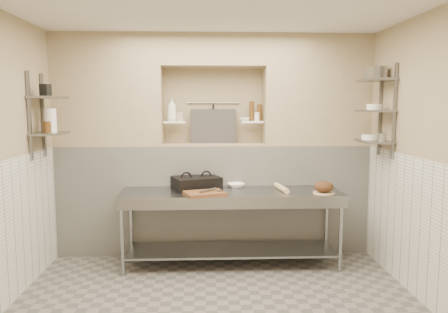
{
  "coord_description": "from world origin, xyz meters",
  "views": [
    {
      "loc": [
        -0.11,
        -3.89,
        1.91
      ],
      "look_at": [
        0.1,
        0.9,
        1.35
      ],
      "focal_mm": 35.0,
      "sensor_mm": 36.0,
      "label": 1
    }
  ],
  "objects": [
    {
      "name": "shelf_rail_left_a",
      "position": [
        -1.98,
        1.25,
        1.8
      ],
      "size": [
        0.03,
        0.03,
        0.95
      ],
      "primitive_type": "cube",
      "color": "slate",
      "rests_on": "wall_left"
    },
    {
      "name": "rolling_pin",
      "position": [
        0.8,
        1.21,
        0.93
      ],
      "size": [
        0.12,
        0.43,
        0.07
      ],
      "primitive_type": "cylinder",
      "rotation": [
        1.57,
        0.0,
        0.14
      ],
      "color": "beige",
      "rests_on": "prep_table"
    },
    {
      "name": "utensil_rail",
      "position": [
        0.0,
        1.92,
        1.95
      ],
      "size": [
        0.7,
        0.02,
        0.02
      ],
      "primitive_type": "cylinder",
      "rotation": [
        0.0,
        1.57,
        0.0
      ],
      "color": "gray",
      "rests_on": "wall_back"
    },
    {
      "name": "shelf_rail_right_a",
      "position": [
        1.98,
        1.25,
        1.85
      ],
      "size": [
        0.03,
        0.03,
        1.05
      ],
      "primitive_type": "cube",
      "color": "slate",
      "rests_on": "wall_right"
    },
    {
      "name": "condiment_c",
      "position": [
        0.56,
        1.75,
        1.77
      ],
      "size": [
        0.06,
        0.06,
        0.11
      ],
      "primitive_type": "cylinder",
      "color": "white",
      "rests_on": "alcove_shelf_right"
    },
    {
      "name": "wall_right",
      "position": [
        2.05,
        0.0,
        1.4
      ],
      "size": [
        0.1,
        3.9,
        2.8
      ],
      "primitive_type": "cube",
      "color": "tan",
      "rests_on": "ground"
    },
    {
      "name": "wainscot_right",
      "position": [
        1.99,
        0.0,
        0.7
      ],
      "size": [
        0.02,
        3.9,
        1.4
      ],
      "primitive_type": "cube",
      "color": "silver",
      "rests_on": "floor"
    },
    {
      "name": "bottle_soap",
      "position": [
        -0.53,
        1.72,
        1.86
      ],
      "size": [
        0.14,
        0.14,
        0.3
      ],
      "primitive_type": "imported",
      "rotation": [
        0.0,
        0.0,
        -0.22
      ],
      "color": "white",
      "rests_on": "alcove_shelf_left"
    },
    {
      "name": "bowl_right_mid",
      "position": [
        1.84,
        1.09,
        1.89
      ],
      "size": [
        0.17,
        0.17,
        0.06
      ],
      "primitive_type": "cylinder",
      "color": "white",
      "rests_on": "wall_shelf_right_mid"
    },
    {
      "name": "mixing_bowl",
      "position": [
        0.27,
        1.44,
        0.93
      ],
      "size": [
        0.25,
        0.25,
        0.05
      ],
      "primitive_type": "imported",
      "rotation": [
        0.0,
        0.0,
        0.18
      ],
      "color": "white",
      "rests_on": "prep_table"
    },
    {
      "name": "backwall_pillar_right",
      "position": [
        1.33,
        1.75,
        2.1
      ],
      "size": [
        1.35,
        0.4,
        1.4
      ],
      "primitive_type": "cube",
      "color": "tan",
      "rests_on": "backwall_lower"
    },
    {
      "name": "shelf_rail_right_b",
      "position": [
        1.98,
        0.85,
        1.85
      ],
      "size": [
        0.03,
        0.03,
        1.05
      ],
      "primitive_type": "cube",
      "color": "slate",
      "rests_on": "wall_right"
    },
    {
      "name": "wall_shelf_right_mid",
      "position": [
        1.84,
        1.05,
        1.85
      ],
      "size": [
        0.3,
        0.5,
        0.02
      ],
      "primitive_type": "cube",
      "color": "slate",
      "rests_on": "wall_right"
    },
    {
      "name": "shelf_rail_left_b",
      "position": [
        -1.98,
        0.85,
        1.8
      ],
      "size": [
        0.03,
        0.03,
        0.95
      ],
      "primitive_type": "cube",
      "color": "slate",
      "rests_on": "wall_left"
    },
    {
      "name": "tongs",
      "position": [
        -0.08,
        0.98,
        0.96
      ],
      "size": [
        0.2,
        0.21,
        0.02
      ],
      "primitive_type": "cylinder",
      "rotation": [
        1.57,
        0.0,
        -0.75
      ],
      "color": "gray",
      "rests_on": "cutting_board"
    },
    {
      "name": "wall_shelf_right_lower",
      "position": [
        1.84,
        1.05,
        1.5
      ],
      "size": [
        0.3,
        0.5,
        0.02
      ],
      "primitive_type": "cube",
      "color": "slate",
      "rests_on": "wall_right"
    },
    {
      "name": "alcove_shelf_left",
      "position": [
        -0.5,
        1.75,
        1.7
      ],
      "size": [
        0.28,
        0.16,
        0.02
      ],
      "primitive_type": "cube",
      "color": "white",
      "rests_on": "backwall_lower"
    },
    {
      "name": "canister_right",
      "position": [
        1.84,
        0.84,
        1.56
      ],
      "size": [
        0.1,
        0.1,
        0.1
      ],
      "primitive_type": "cylinder",
      "color": "gray",
      "rests_on": "wall_shelf_right_lower"
    },
    {
      "name": "bread_loaf",
      "position": [
        1.26,
        1.02,
        0.98
      ],
      "size": [
        0.22,
        0.22,
        0.13
      ],
      "primitive_type": "ellipsoid",
      "color": "#4C2D19",
      "rests_on": "bread_board"
    },
    {
      "name": "wall_back",
      "position": [
        0.0,
        2.0,
        1.4
      ],
      "size": [
        4.0,
        0.1,
        2.8
      ],
      "primitive_type": "cube",
      "color": "tan",
      "rests_on": "ground"
    },
    {
      "name": "splash_panel",
      "position": [
        0.0,
        1.85,
        1.64
      ],
      "size": [
        0.6,
        0.08,
        0.45
      ],
      "primitive_type": "cube",
      "rotation": [
        -0.14,
        0.0,
        0.0
      ],
      "color": "#383330",
      "rests_on": "alcove_sill"
    },
    {
      "name": "backwall_header",
      "position": [
        0.0,
        1.75,
        2.6
      ],
      "size": [
        1.3,
        0.4,
        0.4
      ],
      "primitive_type": "cube",
      "color": "tan",
      "rests_on": "backwall_lower"
    },
    {
      "name": "wall_front",
      "position": [
        0.0,
        -2.0,
        1.4
      ],
      "size": [
        4.0,
        0.1,
        2.8
      ],
      "primitive_type": "cube",
      "color": "tan",
      "rests_on": "ground"
    },
    {
      "name": "condiment_a",
      "position": [
        0.6,
        1.79,
        1.82
      ],
      "size": [
        0.06,
        0.06,
        0.22
      ],
      "primitive_type": "cylinder",
      "color": "#4C2E11",
      "rests_on": "alcove_shelf_right"
    },
    {
      "name": "wall_shelf_left_lower",
      "position": [
        -1.84,
        1.05,
        1.6
      ],
      "size": [
        0.3,
        0.5,
        0.02
      ],
      "primitive_type": "cube",
      "color": "slate",
      "rests_on": "wall_left"
    },
    {
      "name": "wall_shelf_right_upper",
      "position": [
        1.84,
        1.05,
        2.2
      ],
      "size": [
        0.3,
        0.5,
        0.03
      ],
      "primitive_type": "cube",
      "color": "slate",
      "rests_on": "wall_right"
    },
    {
      "name": "basket_right",
      "position": [
        1.84,
        1.11,
        2.28
      ],
      "size": [
        0.21,
        0.25,
        0.14
      ],
      "primitive_type": "cube",
      "rotation": [
        0.0,
        0.0,
        0.15
      ],
      "color": "gray",
      "rests_on": "wall_shelf_right_upper"
    },
    {
      "name": "knife_blade",
      "position": [
        0.12,
        1.03,
        0.95
      ],
      "size": [
        0.22,
        0.14,
        0.01
      ],
      "primitive_type": "cube",
      "rotation": [
        0.0,
        0.0,
        0.51
      ],
      "color": "gray",
      "rests_on": "cutting_board"
    },
    {
      "name": "wall_shelf_left_upper",
      "position": [
        -1.84,
        1.05,
        2.0
      ],
      "size": [
        0.3,
        0.5,
        0.03
      ],
      "primitive_type": "cube",
      "color": "slate",
      "rests_on": "wall_left"
    },
    {
      "name": "bowl_right",
      "position": [
        1.84,
        1.18,
        1.54
      ],
      "size": [
        0.2,
        0.2,
        0.06
      ],
      "primitive_type": "cylinder",
      "color": "white",
      "rests_on": "wall_shelf_right_lower"
    },
    {
      "name": "alcove_shelf_right",
      "position": [
        0.5,
        1.75,
        1.7
      ],
      "size": [
        0.28,
        0.16,
        0.02
      ],
      "primitive_type": "cube",
      "color": "white",
      "rests_on": "backwall_lower"
    },
    {
      "name": "jar_left",
      "position": [
        -1.84,
        0.98,
        1.67
      ],
      "size": [
        0.08,
        0.08,
        0.12
      ],
      "primitive_type": "cylinder",
      "color": "#4C2E11",
      "rests_on": "wall_shelf_left_lower"
    },
    {
      "name": "bread_board",
      "position": [
        1.26,
        1.02,
        0.91
      ],
      "size": [
        0.25,
        0.25,
        0.01
      ],
      "primitive_type": "cylinder",
      "color": "beige",
      "rests_on": "prep_table"
    },
    {
      "name": "jar_alcove",
      "position": [
        -0.43,
        1.75,
        1.77
      ],
      "size": [
        0.08,
        0.08,
        0.12
      ],
      "primitive_type": "cube",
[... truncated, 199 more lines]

